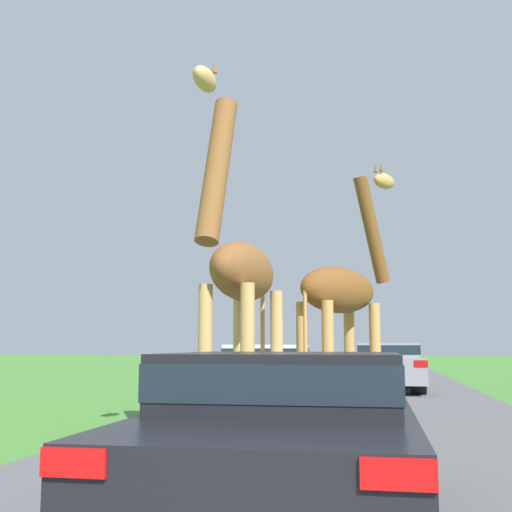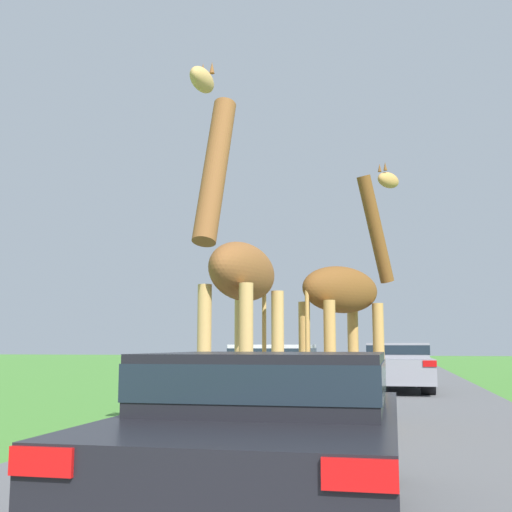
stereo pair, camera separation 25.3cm
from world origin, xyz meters
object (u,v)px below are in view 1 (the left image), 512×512
Objects in this scene: giraffe_near_road at (240,275)px; car_lead_maroon at (286,430)px; giraffe_companion at (343,298)px; car_queue_left at (388,365)px; car_queue_right at (268,372)px.

giraffe_near_road is 1.29× the size of car_lead_maroon.
giraffe_companion is 8.45m from car_queue_left.
car_lead_maroon is at bearing -53.78° from giraffe_companion.
giraffe_companion is at bearing 88.69° from car_lead_maroon.
giraffe_near_road is 1.07× the size of giraffe_companion.
car_queue_right is at bearing -77.19° from giraffe_near_road.
car_queue_right is (-1.87, 3.24, -1.40)m from giraffe_companion.
car_lead_maroon is (1.24, -4.09, -1.65)m from giraffe_near_road.
giraffe_near_road is at bearing -85.56° from giraffe_companion.
car_queue_right is at bearing 157.50° from giraffe_companion.
giraffe_near_road is at bearing -102.26° from car_queue_left.
giraffe_near_road is 1.15× the size of car_queue_right.
car_queue_right reaches higher than car_lead_maroon.
car_lead_maroon is 14.54m from car_queue_left.
car_queue_left reaches higher than car_lead_maroon.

